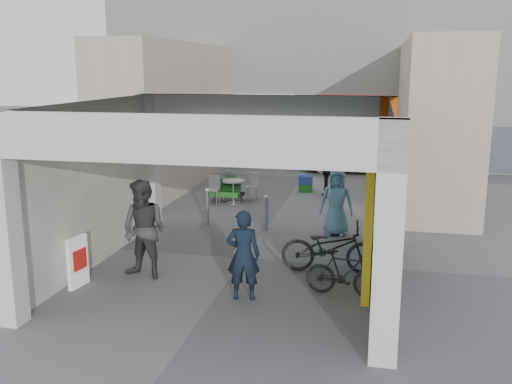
% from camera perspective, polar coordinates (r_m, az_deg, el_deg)
% --- Properties ---
extents(ground, '(90.00, 90.00, 0.00)m').
position_cam_1_polar(ground, '(12.77, -1.18, -6.64)').
color(ground, '#5D5E63').
rests_on(ground, ground).
extents(arcade_canopy, '(6.40, 6.45, 6.40)m').
position_cam_1_polar(arcade_canopy, '(11.31, 0.47, 2.92)').
color(arcade_canopy, beige).
rests_on(arcade_canopy, ground).
extents(far_building, '(18.00, 4.08, 8.00)m').
position_cam_1_polar(far_building, '(25.89, 6.11, 11.91)').
color(far_building, silver).
rests_on(far_building, ground).
extents(plaza_bldg_left, '(2.00, 9.00, 5.00)m').
position_cam_1_polar(plaza_bldg_left, '(20.65, -8.64, 7.60)').
color(plaza_bldg_left, '#B2A594').
rests_on(plaza_bldg_left, ground).
extents(plaza_bldg_right, '(2.00, 9.00, 5.00)m').
position_cam_1_polar(plaza_bldg_right, '(19.39, 17.29, 6.89)').
color(plaza_bldg_right, '#B2A594').
rests_on(plaza_bldg_right, ground).
extents(bollard_left, '(0.09, 0.09, 0.98)m').
position_cam_1_polar(bollard_left, '(15.33, -4.89, -1.54)').
color(bollard_left, '#989AA0').
rests_on(bollard_left, ground).
extents(bollard_center, '(0.09, 0.09, 0.89)m').
position_cam_1_polar(bollard_center, '(14.82, 1.02, -2.15)').
color(bollard_center, '#989AA0').
rests_on(bollard_center, ground).
extents(bollard_right, '(0.09, 0.09, 0.83)m').
position_cam_1_polar(bollard_right, '(14.73, 7.62, -2.48)').
color(bollard_right, '#989AA0').
rests_on(bollard_right, ground).
extents(advert_board_near, '(0.17, 0.56, 1.00)m').
position_cam_1_polar(advert_board_near, '(11.56, -17.38, -6.64)').
color(advert_board_near, silver).
rests_on(advert_board_near, ground).
extents(advert_board_far, '(0.16, 0.56, 1.00)m').
position_cam_1_polar(advert_board_far, '(14.56, -10.65, -2.39)').
color(advert_board_far, silver).
rests_on(advert_board_far, ground).
extents(cafe_set, '(1.46, 1.18, 0.88)m').
position_cam_1_polar(cafe_set, '(18.07, -2.42, 0.05)').
color(cafe_set, '#ADADB3').
rests_on(cafe_set, ground).
extents(produce_stand, '(1.10, 0.59, 0.72)m').
position_cam_1_polar(produce_stand, '(18.07, -3.03, -0.04)').
color(produce_stand, black).
rests_on(produce_stand, ground).
extents(crate_stack, '(0.46, 0.37, 0.56)m').
position_cam_1_polar(crate_stack, '(19.51, 4.98, 0.84)').
color(crate_stack, '#18561A').
rests_on(crate_stack, ground).
extents(border_collie, '(0.26, 0.52, 0.72)m').
position_cam_1_polar(border_collie, '(12.03, -1.61, -6.43)').
color(border_collie, black).
rests_on(border_collie, ground).
extents(man_with_dog, '(0.66, 0.49, 1.68)m').
position_cam_1_polar(man_with_dog, '(10.36, -1.28, -6.32)').
color(man_with_dog, black).
rests_on(man_with_dog, ground).
extents(man_back_turned, '(1.11, 0.95, 2.00)m').
position_cam_1_polar(man_back_turned, '(11.57, -11.12, -3.73)').
color(man_back_turned, '#37383A').
rests_on(man_back_turned, ground).
extents(man_elderly, '(0.84, 0.56, 1.71)m').
position_cam_1_polar(man_elderly, '(14.45, 8.05, -0.98)').
color(man_elderly, '#5E94B8').
rests_on(man_elderly, ground).
extents(man_crates, '(1.17, 0.74, 1.85)m').
position_cam_1_polar(man_crates, '(18.66, 7.45, 2.27)').
color(man_crates, black).
rests_on(man_crates, ground).
extents(bicycle_front, '(2.06, 0.84, 1.06)m').
position_cam_1_polar(bicycle_front, '(11.88, 7.44, -5.53)').
color(bicycle_front, black).
rests_on(bicycle_front, ground).
extents(bicycle_rear, '(1.51, 0.64, 0.88)m').
position_cam_1_polar(bicycle_rear, '(10.73, 8.82, -8.05)').
color(bicycle_rear, black).
rests_on(bicycle_rear, ground).
extents(white_van, '(4.50, 1.90, 1.52)m').
position_cam_1_polar(white_van, '(23.51, 9.82, 3.85)').
color(white_van, white).
rests_on(white_van, ground).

